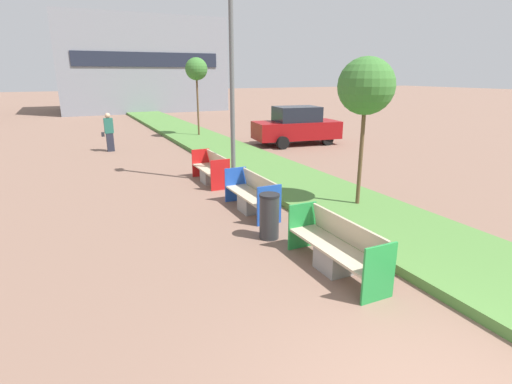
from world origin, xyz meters
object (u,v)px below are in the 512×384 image
Objects in this scene: street_lamp_post at (232,54)px; parked_car_distant at (296,126)px; bench_blue_frame at (252,198)px; pedestrian_walking at (109,132)px; bench_green_frame at (337,251)px; litter_bin at (269,216)px; sapling_tree_near at (366,87)px; bench_red_frame at (211,172)px; sapling_tree_far at (196,70)px.

parked_car_distant is at bearing 44.27° from street_lamp_post.
pedestrian_walking reaches higher than bench_blue_frame.
bench_green_frame is 1.87m from litter_bin.
litter_bin is 12.00m from parked_car_distant.
sapling_tree_near reaches higher than pedestrian_walking.
bench_red_frame is at bearing -71.95° from pedestrian_walking.
parked_car_distant is at bearing 62.07° from bench_green_frame.
street_lamp_post reaches higher than bench_red_frame.
street_lamp_post reaches higher than bench_green_frame.
sapling_tree_far reaches higher than bench_red_frame.
parked_car_distant is at bearing 39.22° from bench_red_frame.
sapling_tree_near is (1.89, -3.81, -0.85)m from street_lamp_post.
bench_green_frame is 1.31× the size of pedestrian_walking.
pedestrian_walking is (-1.92, 12.00, 0.38)m from litter_bin.
bench_green_frame is at bearing -98.97° from sapling_tree_far.
litter_bin is 14.66m from sapling_tree_far.
bench_red_frame is 1.13× the size of pedestrian_walking.
bench_blue_frame is (-0.00, 3.55, -0.01)m from bench_green_frame.
bench_green_frame is 0.32× the size of street_lamp_post.
sapling_tree_near reaches higher than bench_red_frame.
sapling_tree_far is at bearing 81.03° from bench_green_frame.
bench_red_frame is at bearing 120.79° from sapling_tree_near.
sapling_tree_near is at bearing -104.67° from parked_car_distant.
sapling_tree_near is 13.37m from sapling_tree_far.
litter_bin is (-0.41, -1.73, 0.13)m from bench_blue_frame.
street_lamp_post reaches higher than litter_bin.
parked_car_distant is at bearing 56.25° from litter_bin.
litter_bin is 0.23× the size of sapling_tree_far.
sapling_tree_far is 0.96× the size of parked_car_distant.
street_lamp_post is at bearing -101.19° from sapling_tree_far.
bench_blue_frame is at bearing 156.97° from sapling_tree_near.
litter_bin is at bearing -101.72° from sapling_tree_far.
litter_bin reaches higher than bench_green_frame.
bench_blue_frame is 0.29× the size of street_lamp_post.
bench_green_frame is 13.36m from parked_car_distant.
bench_red_frame is (-0.00, 6.69, -0.01)m from bench_green_frame.
bench_red_frame is at bearing 85.24° from litter_bin.
bench_blue_frame is 2.09× the size of litter_bin.
sapling_tree_far is 5.90m from pedestrian_walking.
litter_bin is 3.96m from sapling_tree_near.
street_lamp_post is (1.02, 4.47, 3.45)m from litter_bin.
bench_green_frame is 4.46m from sapling_tree_near.
litter_bin is at bearing -102.84° from street_lamp_post.
sapling_tree_near is (2.50, 2.49, 2.72)m from bench_green_frame.
parked_car_distant is at bearing -13.32° from pedestrian_walking.
bench_blue_frame is 0.47× the size of parked_car_distant.
bench_green_frame and bench_red_frame have the same top height.
pedestrian_walking is (-4.83, 11.34, -2.22)m from sapling_tree_near.
bench_blue_frame is at bearing 90.04° from bench_green_frame.
pedestrian_walking is (-2.33, 10.28, 0.51)m from bench_blue_frame.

